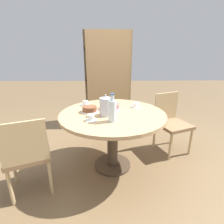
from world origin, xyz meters
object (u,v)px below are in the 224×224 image
(water_bottle, at_px, (112,110))
(cake_second, at_px, (90,109))
(chair_a, at_px, (27,154))
(bookshelf, at_px, (108,79))
(cup_a, at_px, (91,118))
(cup_c, at_px, (136,105))
(chair_b, at_px, (171,121))
(cup_b, at_px, (85,103))
(cake_main, at_px, (110,107))
(coffee_pot, at_px, (106,106))

(water_bottle, xyz_separation_m, cake_second, (-0.26, 0.30, -0.09))
(chair_a, distance_m, bookshelf, 2.23)
(cup_a, distance_m, cup_c, 0.69)
(chair_b, xyz_separation_m, water_bottle, (-0.87, -0.67, 0.40))
(cup_b, bearing_deg, water_bottle, -59.05)
(cup_a, relative_size, cup_c, 1.00)
(chair_b, xyz_separation_m, cup_a, (-1.09, -0.64, 0.30))
(bookshelf, distance_m, cake_main, 1.49)
(chair_a, xyz_separation_m, coffee_pot, (0.78, 0.33, 0.39))
(coffee_pot, height_order, cup_a, coffee_pot)
(coffee_pot, relative_size, cup_c, 1.88)
(water_bottle, bearing_deg, bookshelf, 91.34)
(bookshelf, relative_size, water_bottle, 6.12)
(water_bottle, relative_size, cup_a, 2.26)
(chair_a, bearing_deg, cake_main, -168.37)
(chair_b, bearing_deg, coffee_pot, -173.96)
(water_bottle, xyz_separation_m, cake_main, (-0.02, 0.40, -0.09))
(cup_c, bearing_deg, chair_a, -151.68)
(chair_a, relative_size, bookshelf, 0.47)
(cake_main, height_order, cup_a, cake_main)
(cup_c, bearing_deg, bookshelf, 104.26)
(water_bottle, distance_m, cup_b, 0.68)
(chair_a, relative_size, cake_second, 4.25)
(coffee_pot, bearing_deg, cup_b, 124.71)
(coffee_pot, height_order, cup_b, coffee_pot)
(water_bottle, bearing_deg, cake_second, 130.89)
(cup_b, bearing_deg, cake_main, -27.84)
(chair_b, xyz_separation_m, cup_b, (-1.22, -0.10, 0.30))
(chair_b, bearing_deg, cup_b, 162.78)
(bookshelf, relative_size, cup_b, 13.83)
(chair_b, distance_m, water_bottle, 1.17)
(chair_a, relative_size, cup_a, 6.54)
(chair_a, xyz_separation_m, cake_main, (0.83, 0.56, 0.31))
(cup_a, bearing_deg, bookshelf, 84.58)
(cup_b, xyz_separation_m, cup_c, (0.66, -0.11, 0.00))
(coffee_pot, relative_size, cake_second, 1.22)
(cake_second, relative_size, cup_c, 1.54)
(cup_c, bearing_deg, chair_b, 19.87)
(cup_a, distance_m, cup_b, 0.56)
(chair_b, distance_m, cup_a, 1.30)
(chair_a, xyz_separation_m, chair_b, (1.72, 0.83, 0.00))
(bookshelf, height_order, cup_a, bookshelf)
(water_bottle, relative_size, cake_second, 1.47)
(chair_b, xyz_separation_m, coffee_pot, (-0.94, -0.49, 0.39))
(bookshelf, distance_m, cup_b, 1.35)
(chair_a, relative_size, cup_b, 6.54)
(cake_main, xyz_separation_m, cup_c, (0.33, 0.07, -0.01))
(chair_a, distance_m, cup_c, 1.35)
(coffee_pot, bearing_deg, chair_a, -156.85)
(water_bottle, bearing_deg, cake_main, 92.74)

